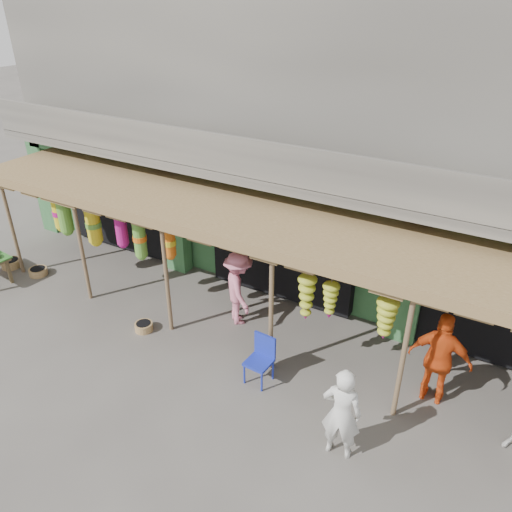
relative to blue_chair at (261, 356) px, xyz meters
The scene contains 10 objects.
ground 1.28m from the blue_chair, 150.20° to the left, with size 80.00×80.00×0.00m, color #514C47.
building 6.22m from the blue_chair, 100.47° to the left, with size 16.40×6.80×7.00m.
awning 2.71m from the blue_chair, 129.92° to the left, with size 14.00×2.70×2.79m.
blue_chair is the anchor object (origin of this frame).
basket_left 8.03m from the blue_chair, behind, with size 0.51×0.51×0.21m, color #8F6141.
basket_mid 7.06m from the blue_chair, behind, with size 0.47×0.47×0.18m, color #A17948.
basket_right 3.04m from the blue_chair, behind, with size 0.40×0.40×0.18m, color olive.
person_front 2.15m from the blue_chair, 24.52° to the right, with size 0.63×0.41×1.73m, color silver.
person_vendor 3.21m from the blue_chair, 20.18° to the left, with size 1.10×0.46×1.87m, color #D94914.
person_shopper 1.98m from the blue_chair, 134.41° to the left, with size 1.13×0.65×1.75m, color pink.
Camera 1 is at (4.61, -7.01, 6.76)m, focal length 35.00 mm.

